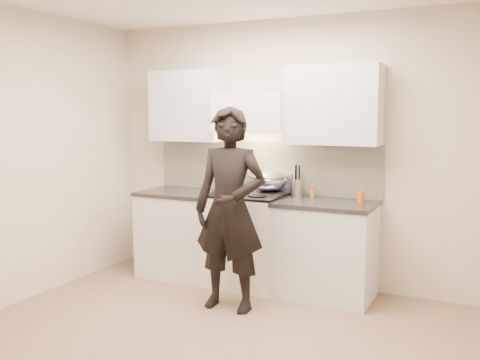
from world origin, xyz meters
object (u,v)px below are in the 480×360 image
stove (247,239)px  person (230,209)px  wok (268,180)px  utensil_crock (297,187)px  counter_right (326,249)px

stove → person: bearing=-77.5°
wok → person: person is taller
utensil_crock → stove: bearing=-159.1°
wok → stove: bearing=-139.6°
utensil_crock → person: (-0.32, -0.86, -0.11)m
stove → wok: 0.64m
counter_right → stove: bearing=-180.0°
counter_right → utensil_crock: (-0.36, 0.18, 0.56)m
stove → utensil_crock: utensil_crock is taller
stove → wok: wok is taller
stove → utensil_crock: size_ratio=3.01×
stove → utensil_crock: bearing=20.9°
stove → counter_right: stove is taller
stove → utensil_crock: 0.74m
wok → person: bearing=-91.3°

